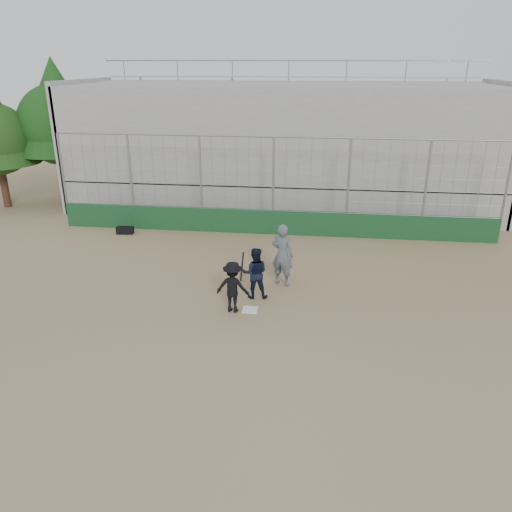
# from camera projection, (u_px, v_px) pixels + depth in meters

# --- Properties ---
(ground) EXTENTS (90.00, 90.00, 0.00)m
(ground) POSITION_uv_depth(u_px,v_px,m) (250.00, 310.00, 14.52)
(ground) COLOR brown
(ground) RESTS_ON ground
(home_plate) EXTENTS (0.44, 0.44, 0.02)m
(home_plate) POSITION_uv_depth(u_px,v_px,m) (250.00, 310.00, 14.51)
(home_plate) COLOR white
(home_plate) RESTS_ON ground
(backstop) EXTENTS (18.10, 0.25, 4.04)m
(backstop) POSITION_uv_depth(u_px,v_px,m) (273.00, 212.00, 20.64)
(backstop) COLOR #123B1C
(backstop) RESTS_ON ground
(bleachers) EXTENTS (20.25, 6.70, 6.98)m
(bleachers) POSITION_uv_depth(u_px,v_px,m) (283.00, 145.00, 24.50)
(bleachers) COLOR gray
(bleachers) RESTS_ON ground
(tree_left) EXTENTS (4.48, 4.48, 7.00)m
(tree_left) POSITION_uv_depth(u_px,v_px,m) (58.00, 113.00, 24.37)
(tree_left) COLOR #331E12
(tree_left) RESTS_ON ground
(batter_at_plate) EXTENTS (1.05, 0.78, 1.70)m
(batter_at_plate) POSITION_uv_depth(u_px,v_px,m) (233.00, 287.00, 14.20)
(batter_at_plate) COLOR black
(batter_at_plate) RESTS_ON ground
(catcher_crouched) EXTENTS (0.85, 0.70, 1.10)m
(catcher_crouched) POSITION_uv_depth(u_px,v_px,m) (255.00, 281.00, 15.08)
(catcher_crouched) COLOR black
(catcher_crouched) RESTS_ON ground
(umpire) EXTENTS (0.88, 0.74, 1.84)m
(umpire) POSITION_uv_depth(u_px,v_px,m) (282.00, 258.00, 15.87)
(umpire) COLOR #4F5964
(umpire) RESTS_ON ground
(equipment_bag) EXTENTS (0.72, 0.35, 0.34)m
(equipment_bag) POSITION_uv_depth(u_px,v_px,m) (125.00, 230.00, 20.91)
(equipment_bag) COLOR black
(equipment_bag) RESTS_ON ground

